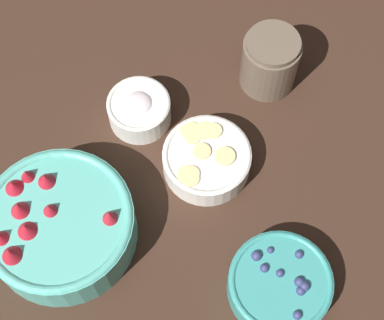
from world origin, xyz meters
TOP-DOWN VIEW (x-y plane):
  - ground_plane at (0.00, 0.00)m, footprint 4.00×4.00m
  - bowl_strawberries at (-0.14, -0.05)m, footprint 0.23×0.23m
  - bowl_blueberries at (0.17, -0.19)m, footprint 0.15×0.15m
  - bowl_bananas at (0.10, 0.03)m, footprint 0.14×0.14m
  - bowl_cream at (0.00, 0.14)m, footprint 0.10×0.10m
  - jar_chocolate at (0.23, 0.18)m, footprint 0.10×0.10m

SIDE VIEW (x-z plane):
  - ground_plane at x=0.00m, z-range 0.00..0.00m
  - bowl_bananas at x=0.10m, z-range 0.00..0.05m
  - bowl_blueberries at x=0.17m, z-range 0.00..0.06m
  - bowl_cream at x=0.00m, z-range 0.00..0.06m
  - bowl_strawberries at x=-0.14m, z-range 0.00..0.09m
  - jar_chocolate at x=0.23m, z-range 0.00..0.10m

